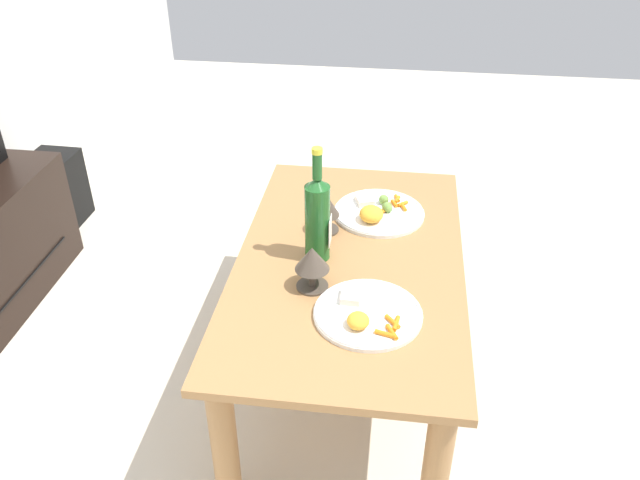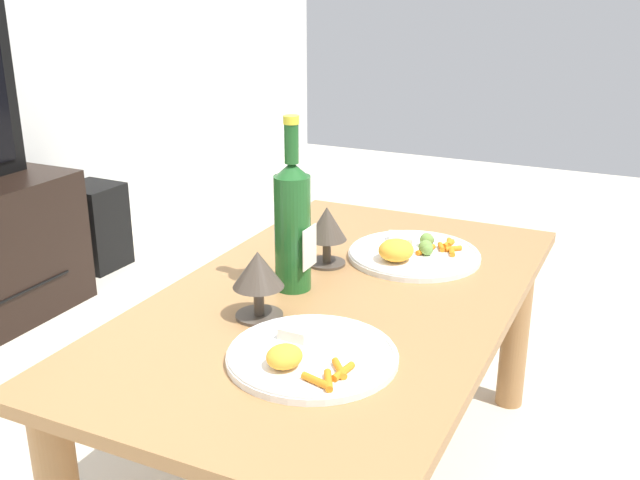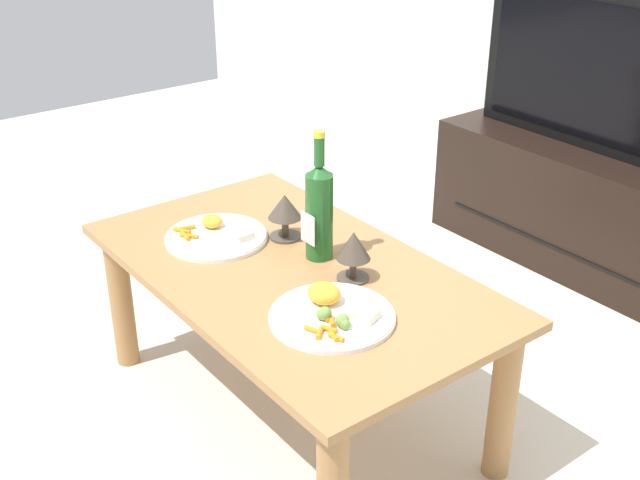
# 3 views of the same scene
# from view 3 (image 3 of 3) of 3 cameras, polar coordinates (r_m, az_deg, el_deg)

# --- Properties ---
(ground_plane) EXTENTS (6.40, 6.40, 0.00)m
(ground_plane) POSITION_cam_3_polar(r_m,az_deg,el_deg) (2.39, -1.84, -11.95)
(ground_plane) COLOR beige
(dining_table) EXTENTS (1.17, 0.67, 0.47)m
(dining_table) POSITION_cam_3_polar(r_m,az_deg,el_deg) (2.17, -1.99, -3.96)
(dining_table) COLOR #9E7042
(dining_table) RESTS_ON ground_plane
(tv_stand) EXTENTS (1.27, 0.41, 0.46)m
(tv_stand) POSITION_cam_3_polar(r_m,az_deg,el_deg) (3.19, 18.78, 1.96)
(tv_stand) COLOR black
(tv_stand) RESTS_ON ground_plane
(tv_screen) EXTENTS (1.12, 0.05, 0.57)m
(tv_screen) POSITION_cam_3_polar(r_m,az_deg,el_deg) (3.02, 20.18, 10.81)
(tv_screen) COLOR black
(tv_screen) RESTS_ON tv_stand
(wine_bottle) EXTENTS (0.07, 0.08, 0.36)m
(wine_bottle) POSITION_cam_3_polar(r_m,az_deg,el_deg) (2.12, -0.06, 2.26)
(wine_bottle) COLOR #1E5923
(wine_bottle) RESTS_ON dining_table
(goblet_left) EXTENTS (0.10, 0.10, 0.13)m
(goblet_left) POSITION_cam_3_polar(r_m,az_deg,el_deg) (2.25, -2.50, 2.21)
(goblet_left) COLOR #473D33
(goblet_left) RESTS_ON dining_table
(goblet_right) EXTENTS (0.09, 0.09, 0.13)m
(goblet_right) POSITION_cam_3_polar(r_m,az_deg,el_deg) (2.03, 2.38, -0.58)
(goblet_right) COLOR #473D33
(goblet_right) RESTS_ON dining_table
(dinner_plate_left) EXTENTS (0.29, 0.29, 0.05)m
(dinner_plate_left) POSITION_cam_3_polar(r_m,az_deg,el_deg) (2.29, -7.33, 0.32)
(dinner_plate_left) COLOR white
(dinner_plate_left) RESTS_ON dining_table
(dinner_plate_right) EXTENTS (0.30, 0.30, 0.06)m
(dinner_plate_right) POSITION_cam_3_polar(r_m,az_deg,el_deg) (1.90, 0.84, -5.19)
(dinner_plate_right) COLOR white
(dinner_plate_right) RESTS_ON dining_table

